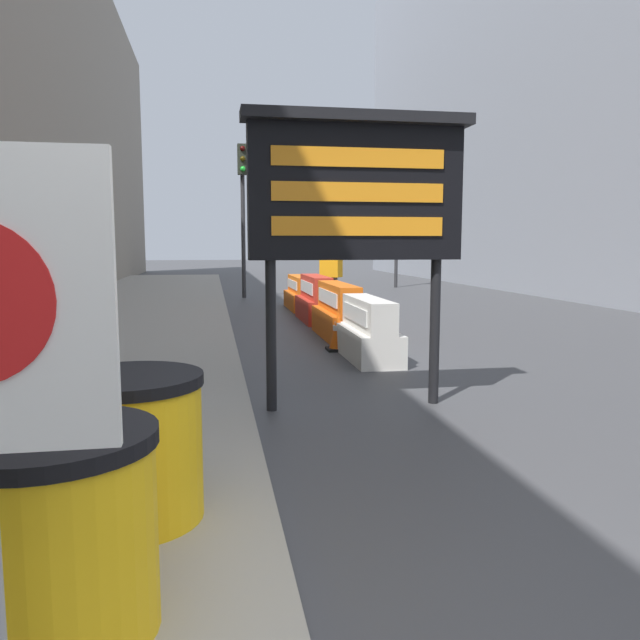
{
  "coord_description": "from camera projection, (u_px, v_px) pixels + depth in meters",
  "views": [
    {
      "loc": [
        -0.33,
        -1.76,
        1.58
      ],
      "look_at": [
        1.46,
        8.54,
        0.29
      ],
      "focal_mm": 35.0,
      "sensor_mm": 36.0,
      "label": 1
    }
  ],
  "objects": [
    {
      "name": "pedestrian_worker",
      "position": [
        331.0,
        269.0,
        13.94
      ],
      "size": [
        0.53,
        0.48,
        1.73
      ],
      "rotation": [
        0.0,
        0.0,
        5.66
      ],
      "color": "#514C42",
      "rests_on": "ground_plane"
    },
    {
      "name": "barrel_drum_foreground",
      "position": [
        55.0,
        533.0,
        2.28
      ],
      "size": [
        0.77,
        0.77,
        0.77
      ],
      "color": "yellow",
      "rests_on": "sidewalk_left"
    },
    {
      "name": "barrel_drum_middle",
      "position": [
        131.0,
        447.0,
        3.25
      ],
      "size": [
        0.77,
        0.77,
        0.77
      ],
      "color": "yellow",
      "rests_on": "sidewalk_left"
    },
    {
      "name": "jersey_barrier_red_striped",
      "position": [
        316.0,
        301.0,
        12.77
      ],
      "size": [
        0.61,
        1.9,
        0.93
      ],
      "color": "red",
      "rests_on": "ground_plane"
    },
    {
      "name": "jersey_barrier_orange_far",
      "position": [
        338.0,
        314.0,
        10.51
      ],
      "size": [
        0.59,
        2.02,
        0.91
      ],
      "color": "orange",
      "rests_on": "ground_plane"
    },
    {
      "name": "traffic_light_far_side",
      "position": [
        398.0,
        195.0,
        22.12
      ],
      "size": [
        0.28,
        0.45,
        4.59
      ],
      "color": "#2D2D30",
      "rests_on": "ground_plane"
    },
    {
      "name": "traffic_cone_near",
      "position": [
        338.0,
        331.0,
        9.22
      ],
      "size": [
        0.33,
        0.33,
        0.59
      ],
      "color": "black",
      "rests_on": "ground_plane"
    },
    {
      "name": "traffic_light_near_curb",
      "position": [
        243.0,
        188.0,
        17.82
      ],
      "size": [
        0.28,
        0.45,
        4.37
      ],
      "color": "#2D2D30",
      "rests_on": "ground_plane"
    },
    {
      "name": "message_board",
      "position": [
        356.0,
        192.0,
        5.82
      ],
      "size": [
        2.14,
        0.36,
        2.77
      ],
      "color": "black",
      "rests_on": "ground_plane"
    },
    {
      "name": "jersey_barrier_orange_near",
      "position": [
        300.0,
        295.0,
        15.1
      ],
      "size": [
        0.56,
        1.99,
        0.8
      ],
      "color": "orange",
      "rests_on": "ground_plane"
    },
    {
      "name": "jersey_barrier_white",
      "position": [
        368.0,
        332.0,
        8.53
      ],
      "size": [
        0.6,
        1.69,
        0.84
      ],
      "color": "silver",
      "rests_on": "ground_plane"
    }
  ]
}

